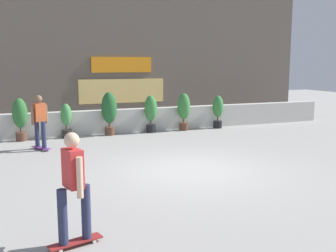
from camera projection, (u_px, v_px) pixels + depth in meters
ground_plane at (189, 170)px, 9.89m from camera, size 48.00×48.00×0.00m
planter_wall at (127, 120)px, 15.35m from camera, size 18.00×0.40×0.90m
building_backdrop at (103, 51)px, 18.59m from camera, size 20.00×2.08×6.50m
potted_plant_0 at (20, 116)px, 13.48m from camera, size 0.51×0.51×1.48m
potted_plant_1 at (66, 119)px, 14.06m from camera, size 0.38×0.38×1.24m
potted_plant_2 at (109, 110)px, 14.57m from camera, size 0.57×0.57×1.61m
potted_plant_3 at (151, 111)px, 15.17m from camera, size 0.49×0.49×1.44m
potted_plant_4 at (184, 109)px, 15.66m from camera, size 0.51×0.51×1.49m
potted_plant_5 at (218, 110)px, 16.22m from camera, size 0.44×0.44×1.35m
skater_by_wall_right at (40, 120)px, 12.06m from camera, size 0.57×0.80×1.70m
skater_by_wall_left at (73, 184)px, 5.63m from camera, size 0.82×0.54×1.70m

